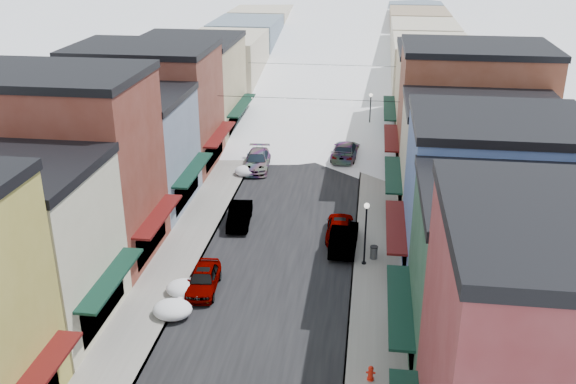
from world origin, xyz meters
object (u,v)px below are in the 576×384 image
(car_dark_hatch, at_px, (240,215))
(fire_hydrant, at_px, (371,373))
(trash_can, at_px, (374,252))
(car_green_sedan, at_px, (344,237))
(streetlamp_near, at_px, (366,226))
(car_silver_sedan, at_px, (203,279))

(car_dark_hatch, xyz_separation_m, fire_hydrant, (9.87, -16.62, -0.22))
(fire_hydrant, distance_m, trash_can, 12.35)
(car_green_sedan, xyz_separation_m, streetlamp_near, (1.44, -2.30, 2.05))
(car_dark_hatch, relative_size, trash_can, 5.03)
(car_green_sedan, distance_m, fire_hydrant, 14.00)
(car_silver_sedan, bearing_deg, fire_hydrant, -39.43)
(car_dark_hatch, bearing_deg, fire_hydrant, -64.45)
(car_silver_sedan, bearing_deg, streetlamp_near, 20.01)
(trash_can, bearing_deg, car_dark_hatch, 156.74)
(car_dark_hatch, distance_m, streetlamp_near, 10.80)
(trash_can, bearing_deg, streetlamp_near, -127.30)
(car_silver_sedan, height_order, trash_can, car_silver_sedan)
(car_dark_hatch, height_order, trash_can, car_dark_hatch)
(car_silver_sedan, xyz_separation_m, trash_can, (10.24, 5.09, -0.14))
(car_dark_hatch, xyz_separation_m, car_green_sedan, (7.85, -2.77, 0.10))
(car_silver_sedan, distance_m, car_green_sedan, 10.50)
(car_green_sedan, height_order, fire_hydrant, car_green_sedan)
(streetlamp_near, bearing_deg, trash_can, 52.70)
(fire_hydrant, distance_m, streetlamp_near, 11.80)
(car_silver_sedan, distance_m, trash_can, 11.43)
(car_dark_hatch, relative_size, streetlamp_near, 1.03)
(car_green_sedan, bearing_deg, car_dark_hatch, -17.86)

